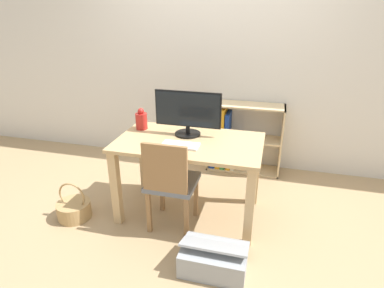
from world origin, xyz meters
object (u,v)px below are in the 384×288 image
at_px(chair, 170,182).
at_px(storage_box, 214,259).
at_px(bookshelf, 231,140).
at_px(basket, 74,209).
at_px(keyboard, 180,145).
at_px(monitor, 188,112).
at_px(vase, 141,120).

distance_m(chair, storage_box, 0.69).
height_order(bookshelf, basket, bookshelf).
relative_size(chair, basket, 2.35).
xyz_separation_m(chair, basket, (-0.90, -0.09, -0.37)).
distance_m(chair, bookshelf, 1.29).
relative_size(keyboard, chair, 0.37).
relative_size(chair, bookshelf, 1.01).
xyz_separation_m(monitor, vase, (-0.46, 0.03, -0.13)).
relative_size(basket, storage_box, 0.74).
bearing_deg(monitor, bookshelf, 71.61).
height_order(chair, bookshelf, chair).
bearing_deg(chair, storage_box, -41.35).
xyz_separation_m(basket, storage_box, (1.35, -0.31, 0.01)).
distance_m(vase, chair, 0.70).
distance_m(vase, basket, 1.01).
relative_size(vase, storage_box, 0.42).
bearing_deg(keyboard, storage_box, -53.04).
height_order(vase, storage_box, vase).
bearing_deg(basket, keyboard, 13.38).
bearing_deg(storage_box, monitor, 117.19).
bearing_deg(keyboard, bookshelf, 76.16).
relative_size(monitor, keyboard, 1.92).
distance_m(keyboard, chair, 0.31).
xyz_separation_m(keyboard, chair, (-0.05, -0.14, -0.27)).
xyz_separation_m(vase, storage_box, (0.86, -0.83, -0.71)).
distance_m(keyboard, basket, 1.17).
height_order(monitor, basket, monitor).
distance_m(monitor, bookshelf, 1.07).
height_order(monitor, keyboard, monitor).
distance_m(chair, basket, 0.98).
relative_size(keyboard, storage_box, 0.64).
bearing_deg(monitor, vase, 175.99).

